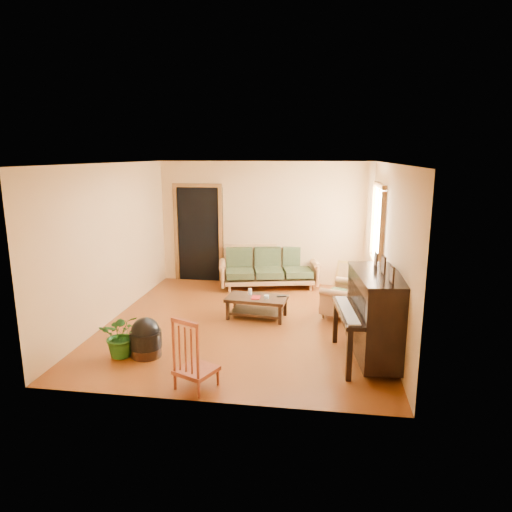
% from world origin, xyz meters
% --- Properties ---
extents(floor, '(5.00, 5.00, 0.00)m').
position_xyz_m(floor, '(0.00, 0.00, 0.00)').
color(floor, '#5B270C').
rests_on(floor, ground).
extents(doorway, '(1.08, 0.16, 2.05)m').
position_xyz_m(doorway, '(-1.45, 2.48, 1.02)').
color(doorway, black).
rests_on(doorway, floor).
extents(window, '(0.12, 1.36, 1.46)m').
position_xyz_m(window, '(2.21, 1.30, 1.50)').
color(window, white).
rests_on(window, right_wall).
extents(sofa, '(2.15, 1.26, 0.86)m').
position_xyz_m(sofa, '(0.14, 2.13, 0.43)').
color(sofa, '#996638').
rests_on(sofa, floor).
extents(coffee_table, '(1.07, 0.65, 0.37)m').
position_xyz_m(coffee_table, '(0.16, 0.28, 0.18)').
color(coffee_table, black).
rests_on(coffee_table, floor).
extents(armchair, '(1.05, 1.08, 0.85)m').
position_xyz_m(armchair, '(1.66, 0.59, 0.42)').
color(armchair, '#996638').
rests_on(armchair, floor).
extents(piano, '(0.97, 1.46, 1.22)m').
position_xyz_m(piano, '(1.98, -1.12, 0.61)').
color(piano, black).
rests_on(piano, floor).
extents(footstool, '(0.46, 0.46, 0.41)m').
position_xyz_m(footstool, '(-1.14, -1.45, 0.21)').
color(footstool, black).
rests_on(footstool, floor).
extents(red_chair, '(0.57, 0.59, 0.90)m').
position_xyz_m(red_chair, '(-0.21, -2.19, 0.45)').
color(red_chair, maroon).
rests_on(red_chair, floor).
extents(leaning_frame, '(0.43, 0.27, 0.57)m').
position_xyz_m(leaning_frame, '(1.76, 2.39, 0.28)').
color(leaning_frame, gold).
rests_on(leaning_frame, floor).
extents(ceramic_crock, '(0.21, 0.21, 0.27)m').
position_xyz_m(ceramic_crock, '(1.87, 2.17, 0.13)').
color(ceramic_crock, '#34569D').
rests_on(ceramic_crock, floor).
extents(potted_plant, '(0.70, 0.65, 0.63)m').
position_xyz_m(potted_plant, '(-1.46, -1.49, 0.31)').
color(potted_plant, '#1D5017').
rests_on(potted_plant, floor).
extents(book, '(0.15, 0.20, 0.02)m').
position_xyz_m(book, '(0.08, 0.21, 0.38)').
color(book, '#A41715').
rests_on(book, coffee_table).
extents(candle, '(0.08, 0.08, 0.11)m').
position_xyz_m(candle, '(0.02, 0.41, 0.42)').
color(candle, white).
rests_on(candle, coffee_table).
extents(glass_jar, '(0.10, 0.10, 0.06)m').
position_xyz_m(glass_jar, '(0.33, 0.22, 0.40)').
color(glass_jar, white).
rests_on(glass_jar, coffee_table).
extents(remote, '(0.17, 0.09, 0.02)m').
position_xyz_m(remote, '(0.57, 0.36, 0.38)').
color(remote, black).
rests_on(remote, coffee_table).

